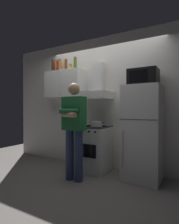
# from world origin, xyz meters

# --- Properties ---
(ground_plane) EXTENTS (7.00, 7.00, 0.00)m
(ground_plane) POSITION_xyz_m (0.00, 0.00, 0.00)
(ground_plane) COLOR slate
(back_wall_tiled) EXTENTS (4.80, 0.10, 2.70)m
(back_wall_tiled) POSITION_xyz_m (0.00, 0.60, 1.35)
(back_wall_tiled) COLOR silver
(back_wall_tiled) RESTS_ON ground_plane
(upper_cabinet) EXTENTS (0.90, 0.37, 0.60)m
(upper_cabinet) POSITION_xyz_m (-0.85, 0.37, 1.75)
(upper_cabinet) COLOR white
(stove_oven) EXTENTS (0.60, 0.62, 0.87)m
(stove_oven) POSITION_xyz_m (-0.05, 0.25, 0.43)
(stove_oven) COLOR silver
(stove_oven) RESTS_ON ground_plane
(range_hood) EXTENTS (0.60, 0.44, 0.75)m
(range_hood) POSITION_xyz_m (-0.05, 0.38, 1.60)
(range_hood) COLOR white
(refrigerator) EXTENTS (0.60, 0.62, 1.60)m
(refrigerator) POSITION_xyz_m (0.90, 0.25, 0.80)
(refrigerator) COLOR silver
(refrigerator) RESTS_ON ground_plane
(microwave) EXTENTS (0.48, 0.37, 0.28)m
(microwave) POSITION_xyz_m (0.90, 0.27, 1.74)
(microwave) COLOR black
(microwave) RESTS_ON refrigerator
(person_standing) EXTENTS (0.38, 0.33, 1.64)m
(person_standing) POSITION_xyz_m (-0.10, -0.36, 0.90)
(person_standing) COLOR navy
(person_standing) RESTS_ON ground_plane
(cooking_pot) EXTENTS (0.31, 0.21, 0.10)m
(cooking_pot) POSITION_xyz_m (0.08, 0.13, 0.92)
(cooking_pot) COLOR #B7BABF
(cooking_pot) RESTS_ON stove_oven
(bottle_soda_red) EXTENTS (0.07, 0.07, 0.28)m
(bottle_soda_red) POSITION_xyz_m (-1.07, 0.41, 2.18)
(bottle_soda_red) COLOR red
(bottle_soda_red) RESTS_ON upper_cabinet
(bottle_spice_jar) EXTENTS (0.06, 0.06, 0.12)m
(bottle_spice_jar) POSITION_xyz_m (-0.67, 0.35, 2.11)
(bottle_spice_jar) COLOR gold
(bottle_spice_jar) RESTS_ON upper_cabinet
(bottle_olive_oil) EXTENTS (0.07, 0.07, 0.27)m
(bottle_olive_oil) POSITION_xyz_m (-0.55, 0.35, 2.18)
(bottle_olive_oil) COLOR #4C6B19
(bottle_olive_oil) RESTS_ON upper_cabinet
(bottle_rum_dark) EXTENTS (0.08, 0.08, 0.29)m
(bottle_rum_dark) POSITION_xyz_m (-1.17, 0.36, 2.19)
(bottle_rum_dark) COLOR #47230F
(bottle_rum_dark) RESTS_ON upper_cabinet
(bottle_beer_brown) EXTENTS (0.06, 0.06, 0.25)m
(bottle_beer_brown) POSITION_xyz_m (-0.80, 0.35, 2.17)
(bottle_beer_brown) COLOR brown
(bottle_beer_brown) RESTS_ON upper_cabinet
(bottle_liquor_amber) EXTENTS (0.07, 0.07, 0.26)m
(bottle_liquor_amber) POSITION_xyz_m (-0.96, 0.35, 2.18)
(bottle_liquor_amber) COLOR #B7721E
(bottle_liquor_amber) RESTS_ON upper_cabinet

